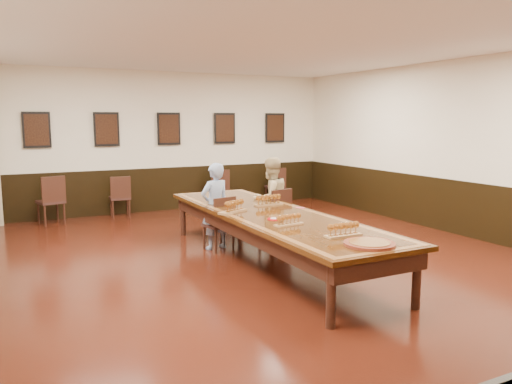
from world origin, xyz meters
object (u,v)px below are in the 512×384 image
spare_chair_a (51,200)px  person_man (215,206)px  chair_man (218,223)px  conference_table (271,223)px  carved_platter (369,244)px  chair_woman (274,215)px  person_woman (271,199)px  spare_chair_c (219,189)px  spare_chair_d (275,185)px  spare_chair_b (120,196)px

spare_chair_a → person_man: (2.23, -3.32, 0.21)m
chair_man → conference_table: size_ratio=0.18×
spare_chair_a → conference_table: spare_chair_a is taller
spare_chair_a → chair_man: bearing=109.0°
spare_chair_a → carved_platter: bearing=97.7°
chair_man → spare_chair_a: 4.09m
person_man → chair_woman: bearing=169.3°
person_man → carved_platter: 3.33m
chair_woman → carved_platter: size_ratio=1.42×
person_woman → chair_woman: bearing=90.0°
spare_chair_c → conference_table: 4.81m
spare_chair_a → spare_chair_c: size_ratio=1.06×
spare_chair_c → carved_platter: spare_chair_c is taller
person_man → person_woman: (1.09, 0.12, 0.02)m
spare_chair_d → person_woman: (-1.97, -3.37, 0.27)m
chair_woman → spare_chair_a: size_ratio=0.94×
spare_chair_b → chair_woman: bearing=123.9°
spare_chair_b → spare_chair_d: spare_chair_d is taller
chair_man → person_woman: (1.08, 0.21, 0.29)m
spare_chair_b → carved_platter: 6.89m
person_woman → spare_chair_d: bearing=-131.5°
chair_woman → person_man: person_man is taller
chair_man → person_man: (-0.02, 0.09, 0.26)m
spare_chair_c → spare_chair_a: bearing=17.9°
chair_woman → spare_chair_d: bearing=-130.6°
chair_woman → spare_chair_a: spare_chair_a is taller
chair_man → chair_woman: chair_woman is taller
person_man → carved_platter: size_ratio=2.15×
person_woman → carved_platter: person_woman is taller
spare_chair_c → chair_woman: bearing=97.6°
chair_woman → person_woman: size_ratio=0.64×
chair_woman → spare_chair_c: (0.44, 3.51, 0.00)m
spare_chair_d → person_man: bearing=56.2°
carved_platter → spare_chair_d: bearing=69.0°
spare_chair_a → person_woman: 4.62m
spare_chair_b → person_man: person_man is taller
spare_chair_b → spare_chair_d: size_ratio=0.99×
chair_man → conference_table: 1.14m
conference_table → chair_man: bearing=110.8°
spare_chair_c → conference_table: bearing=91.1°
spare_chair_b → person_man: bearing=107.9°
person_man → conference_table: person_man is taller
spare_chair_a → conference_table: (2.65, -4.47, 0.11)m
person_man → spare_chair_a: bearing=-67.7°
chair_man → person_woman: 1.13m
chair_woman → spare_chair_b: bearing=-72.0°
chair_man → spare_chair_d: 4.70m
spare_chair_a → spare_chair_c: spare_chair_a is taller
spare_chair_c → person_woman: bearing=97.1°
person_man → person_woman: size_ratio=0.97×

